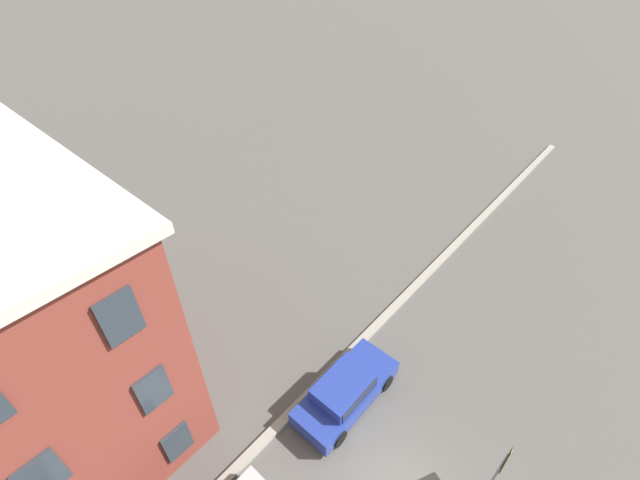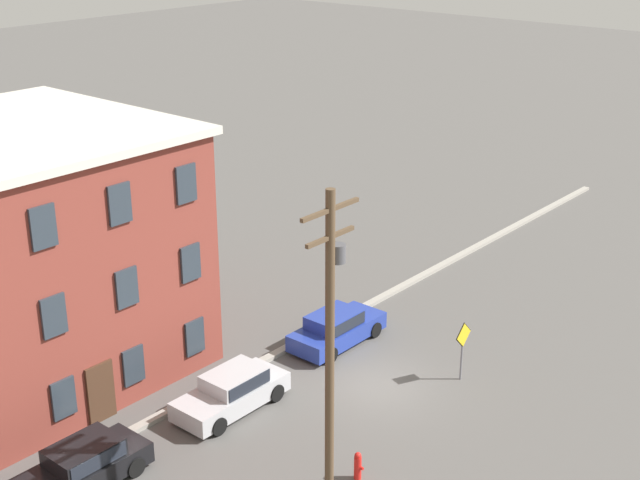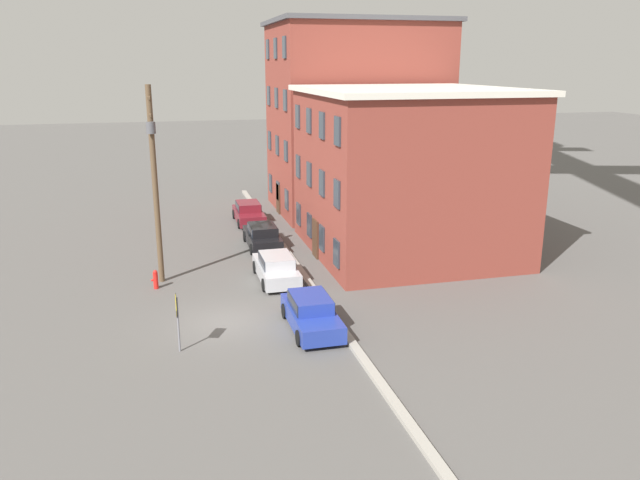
% 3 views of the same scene
% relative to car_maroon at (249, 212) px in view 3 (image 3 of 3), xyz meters
% --- Properties ---
extents(ground_plane, '(200.00, 200.00, 0.00)m').
position_rel_car_maroon_xyz_m(ground_plane, '(17.23, -3.38, -0.75)').
color(ground_plane, '#565451').
extents(kerb_strip, '(56.00, 0.36, 0.16)m').
position_rel_car_maroon_xyz_m(kerb_strip, '(17.23, 1.12, -0.67)').
color(kerb_strip, '#9E998E').
rests_on(kerb_strip, ground_plane).
extents(apartment_corner, '(10.05, 12.22, 13.80)m').
position_rel_car_maroon_xyz_m(apartment_corner, '(-2.37, 8.48, 6.16)').
color(apartment_corner, brown).
rests_on(apartment_corner, ground_plane).
extents(apartment_midblock, '(12.28, 11.32, 9.50)m').
position_rel_car_maroon_xyz_m(apartment_midblock, '(9.05, 8.03, 4.02)').
color(apartment_midblock, brown).
rests_on(apartment_midblock, ground_plane).
extents(car_maroon, '(4.40, 1.92, 1.43)m').
position_rel_car_maroon_xyz_m(car_maroon, '(0.00, 0.00, 0.00)').
color(car_maroon, maroon).
rests_on(car_maroon, ground_plane).
extents(car_black, '(4.40, 1.92, 1.43)m').
position_rel_car_maroon_xyz_m(car_black, '(6.33, -0.06, 0.00)').
color(car_black, black).
rests_on(car_black, ground_plane).
extents(car_silver, '(4.40, 1.92, 1.43)m').
position_rel_car_maroon_xyz_m(car_silver, '(12.56, -0.37, 0.00)').
color(car_silver, '#B7B7BC').
rests_on(car_silver, ground_plane).
extents(car_blue, '(4.40, 1.92, 1.43)m').
position_rel_car_maroon_xyz_m(car_blue, '(18.82, -0.06, 0.00)').
color(car_blue, '#233899').
rests_on(car_blue, ground_plane).
extents(caution_sign, '(1.03, 0.08, 2.41)m').
position_rel_car_maroon_xyz_m(caution_sign, '(19.65, -5.55, 0.86)').
color(caution_sign, slate).
rests_on(caution_sign, ground_plane).
extents(utility_pole, '(2.40, 0.44, 9.85)m').
position_rel_car_maroon_xyz_m(utility_pole, '(11.17, -6.09, 4.77)').
color(utility_pole, brown).
rests_on(utility_pole, ground_plane).
extents(fire_hydrant, '(0.24, 0.34, 0.96)m').
position_rel_car_maroon_xyz_m(fire_hydrant, '(12.18, -6.39, -0.27)').
color(fire_hydrant, red).
rests_on(fire_hydrant, ground_plane).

